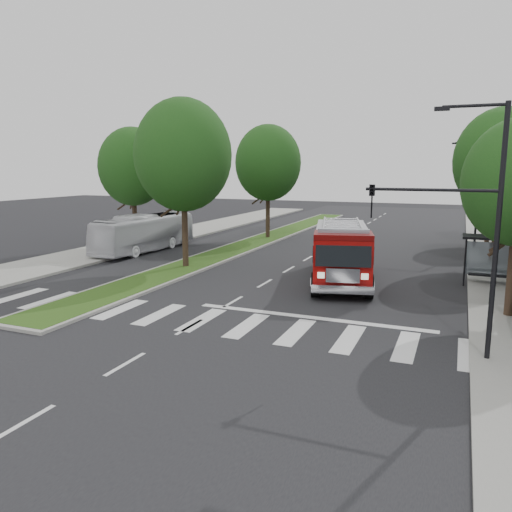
{
  "coord_description": "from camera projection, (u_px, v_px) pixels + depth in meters",
  "views": [
    {
      "loc": [
        9.45,
        -20.14,
        6.08
      ],
      "look_at": [
        0.23,
        2.21,
        1.8
      ],
      "focal_mm": 35.0,
      "sensor_mm": 36.0,
      "label": 1
    }
  ],
  "objects": [
    {
      "name": "ground",
      "position": [
        233.0,
        302.0,
        22.94
      ],
      "size": [
        140.0,
        140.0,
        0.0
      ],
      "primitive_type": "plane",
      "color": "black",
      "rests_on": "ground"
    },
    {
      "name": "sidewalk_left",
      "position": [
        115.0,
        249.0,
        37.47
      ],
      "size": [
        5.0,
        80.0,
        0.15
      ],
      "primitive_type": "cube",
      "color": "gray",
      "rests_on": "ground"
    },
    {
      "name": "median",
      "position": [
        259.0,
        241.0,
        41.56
      ],
      "size": [
        3.0,
        50.0,
        0.15
      ],
      "color": "gray",
      "rests_on": "ground"
    },
    {
      "name": "bus_shelter",
      "position": [
        495.0,
        247.0,
        25.79
      ],
      "size": [
        3.2,
        1.6,
        2.61
      ],
      "color": "black",
      "rests_on": "ground"
    },
    {
      "name": "tree_right_mid",
      "position": [
        502.0,
        161.0,
        30.23
      ],
      "size": [
        5.6,
        5.6,
        9.72
      ],
      "color": "black",
      "rests_on": "ground"
    },
    {
      "name": "tree_right_far",
      "position": [
        492.0,
        171.0,
        39.45
      ],
      "size": [
        5.0,
        5.0,
        8.73
      ],
      "color": "black",
      "rests_on": "ground"
    },
    {
      "name": "tree_median_near",
      "position": [
        183.0,
        155.0,
        29.46
      ],
      "size": [
        5.8,
        5.8,
        10.16
      ],
      "color": "black",
      "rests_on": "ground"
    },
    {
      "name": "tree_median_far",
      "position": [
        268.0,
        163.0,
        42.26
      ],
      "size": [
        5.6,
        5.6,
        9.72
      ],
      "color": "black",
      "rests_on": "ground"
    },
    {
      "name": "tree_left_mid",
      "position": [
        133.0,
        167.0,
        38.04
      ],
      "size": [
        5.2,
        5.2,
        9.16
      ],
      "color": "black",
      "rests_on": "ground"
    },
    {
      "name": "streetlight_right_near",
      "position": [
        467.0,
        214.0,
        15.33
      ],
      "size": [
        4.08,
        0.22,
        8.0
      ],
      "color": "black",
      "rests_on": "ground"
    },
    {
      "name": "streetlight_right_far",
      "position": [
        476.0,
        190.0,
        36.48
      ],
      "size": [
        2.11,
        0.2,
        8.0
      ],
      "color": "black",
      "rests_on": "ground"
    },
    {
      "name": "fire_engine",
      "position": [
        341.0,
        253.0,
        26.92
      ],
      "size": [
        4.94,
        9.78,
        3.25
      ],
      "rotation": [
        0.0,
        0.0,
        0.24
      ],
      "color": "#550504",
      "rests_on": "ground"
    },
    {
      "name": "city_bus",
      "position": [
        145.0,
        233.0,
        36.69
      ],
      "size": [
        2.58,
        9.9,
        2.74
      ],
      "primitive_type": "imported",
      "rotation": [
        0.0,
        0.0,
        -0.03
      ],
      "color": "silver",
      "rests_on": "ground"
    }
  ]
}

